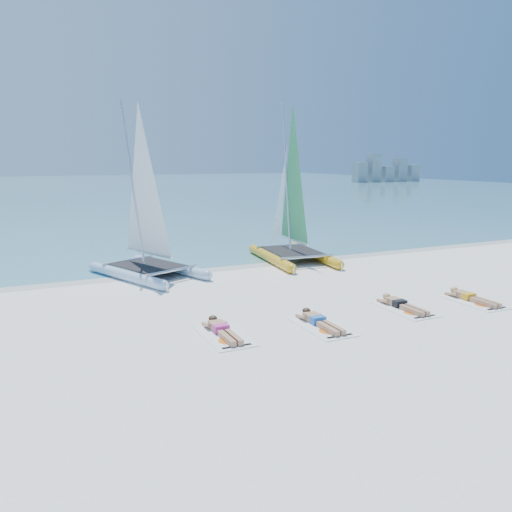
{
  "coord_description": "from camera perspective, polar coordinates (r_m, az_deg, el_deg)",
  "views": [
    {
      "loc": [
        -6.46,
        -12.28,
        4.13
      ],
      "look_at": [
        -0.29,
        1.2,
        1.23
      ],
      "focal_mm": 35.0,
      "sensor_mm": 36.0,
      "label": 1
    }
  ],
  "objects": [
    {
      "name": "sunbather_a",
      "position": [
        12.09,
        -3.94,
        -8.34
      ],
      "size": [
        0.37,
        1.73,
        0.26
      ],
      "color": "tan",
      "rests_on": "towel_a"
    },
    {
      "name": "catamaran_yellow",
      "position": [
        20.74,
        3.75,
        5.41
      ],
      "size": [
        2.78,
        5.32,
        6.66
      ],
      "rotation": [
        0.0,
        0.0,
        -0.09
      ],
      "color": "gold",
      "rests_on": "ground"
    },
    {
      "name": "towel_b",
      "position": [
        12.66,
        7.63,
        -8.03
      ],
      "size": [
        1.0,
        1.85,
        0.02
      ],
      "primitive_type": "cube",
      "color": "white",
      "rests_on": "ground"
    },
    {
      "name": "sea",
      "position": [
        75.66,
        -19.85,
        7.28
      ],
      "size": [
        140.0,
        115.0,
        0.01
      ],
      "primitive_type": "cube",
      "color": "#6BAEB3",
      "rests_on": "ground"
    },
    {
      "name": "towel_d",
      "position": [
        15.99,
        23.74,
        -4.83
      ],
      "size": [
        1.0,
        1.85,
        0.02
      ],
      "primitive_type": "cube",
      "color": "white",
      "rests_on": "ground"
    },
    {
      "name": "ground",
      "position": [
        14.47,
        3.02,
        -5.53
      ],
      "size": [
        140.0,
        140.0,
        0.0
      ],
      "primitive_type": "plane",
      "color": "white",
      "rests_on": "ground"
    },
    {
      "name": "towel_c",
      "position": [
        14.55,
        16.67,
        -5.86
      ],
      "size": [
        1.0,
        1.85,
        0.02
      ],
      "primitive_type": "cube",
      "color": "white",
      "rests_on": "ground"
    },
    {
      "name": "sunbather_b",
      "position": [
        12.78,
        7.18,
        -7.32
      ],
      "size": [
        0.37,
        1.73,
        0.26
      ],
      "color": "tan",
      "rests_on": "towel_b"
    },
    {
      "name": "sunbather_c",
      "position": [
        14.66,
        16.2,
        -5.27
      ],
      "size": [
        0.37,
        1.73,
        0.26
      ],
      "color": "tan",
      "rests_on": "towel_c"
    },
    {
      "name": "distant_skyline",
      "position": [
        95.61,
        14.58,
        9.39
      ],
      "size": [
        14.0,
        2.0,
        5.0
      ],
      "color": "#90979F",
      "rests_on": "ground"
    },
    {
      "name": "sunbather_d",
      "position": [
        16.09,
        23.26,
        -4.3
      ],
      "size": [
        0.37,
        1.73,
        0.26
      ],
      "color": "tan",
      "rests_on": "towel_d"
    },
    {
      "name": "towel_a",
      "position": [
        11.96,
        -3.6,
        -9.11
      ],
      "size": [
        1.0,
        1.85,
        0.02
      ],
      "primitive_type": "cube",
      "color": "white",
      "rests_on": "ground"
    },
    {
      "name": "catamaran_blue",
      "position": [
        18.05,
        -12.59,
        3.71
      ],
      "size": [
        3.89,
        5.18,
        6.38
      ],
      "rotation": [
        0.0,
        0.0,
        0.4
      ],
      "color": "#C2ECFF",
      "rests_on": "ground"
    },
    {
      "name": "wet_sand_strip",
      "position": [
        19.36,
        -4.54,
        -1.28
      ],
      "size": [
        140.0,
        1.4,
        0.01
      ],
      "primitive_type": "cube",
      "color": "silver",
      "rests_on": "ground"
    }
  ]
}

